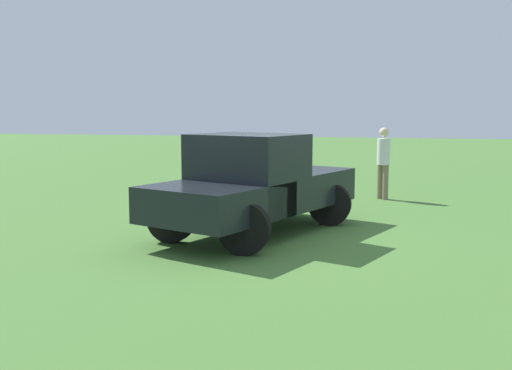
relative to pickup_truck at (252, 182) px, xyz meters
name	(u,v)px	position (x,y,z in m)	size (l,w,h in m)	color
ground_plane	(269,237)	(-0.35, 0.14, -0.96)	(80.00, 80.00, 0.00)	#477533
pickup_truck	(252,182)	(0.00, 0.00, 0.00)	(3.30, 4.91, 1.84)	black
person_bystander	(383,158)	(-2.15, -4.99, 0.09)	(0.45, 0.45, 1.83)	#7A6B51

